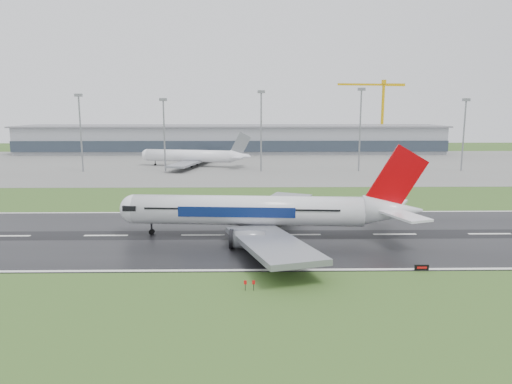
{
  "coord_description": "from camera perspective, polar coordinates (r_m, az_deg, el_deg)",
  "views": [
    {
      "loc": [
        9.42,
        -96.18,
        26.24
      ],
      "look_at": [
        11.23,
        12.0,
        7.0
      ],
      "focal_mm": 33.59,
      "sensor_mm": 36.0,
      "label": 1
    }
  ],
  "objects": [
    {
      "name": "ground",
      "position": [
        100.14,
        -6.35,
        -5.17
      ],
      "size": [
        520.0,
        520.0,
        0.0
      ],
      "primitive_type": "plane",
      "color": "#30521E",
      "rests_on": "ground"
    },
    {
      "name": "parked_airliner",
      "position": [
        215.31,
        -7.51,
        5.04
      ],
      "size": [
        60.92,
        58.23,
        15.12
      ],
      "primitive_type": null,
      "rotation": [
        0.0,
        0.0,
        -0.22
      ],
      "color": "white",
      "rests_on": "apron"
    },
    {
      "name": "runway_sign",
      "position": [
        83.06,
        19.12,
        -8.53
      ],
      "size": [
        2.31,
        0.53,
        1.04
      ],
      "primitive_type": null,
      "rotation": [
        0.0,
        0.0,
        -0.12
      ],
      "color": "black",
      "rests_on": "ground"
    },
    {
      "name": "floodmast_1",
      "position": [
        207.87,
        -20.13,
        6.42
      ],
      "size": [
        0.64,
        0.64,
        30.34
      ],
      "primitive_type": "cylinder",
      "color": "gray",
      "rests_on": "ground"
    },
    {
      "name": "floodmast_4",
      "position": [
        201.71,
        12.28,
        7.05
      ],
      "size": [
        0.64,
        0.64,
        32.73
      ],
      "primitive_type": "cylinder",
      "color": "gray",
      "rests_on": "ground"
    },
    {
      "name": "runway",
      "position": [
        100.13,
        -6.35,
        -5.14
      ],
      "size": [
        400.0,
        45.0,
        0.1
      ],
      "primitive_type": "cube",
      "color": "black",
      "rests_on": "ground"
    },
    {
      "name": "main_airliner",
      "position": [
        96.73,
        1.54,
        -0.09
      ],
      "size": [
        65.64,
        62.95,
        18.13
      ],
      "primitive_type": null,
      "rotation": [
        0.0,
        0.0,
        -0.08
      ],
      "color": "silver",
      "rests_on": "runway"
    },
    {
      "name": "floodmast_5",
      "position": [
        215.65,
        23.48,
        6.08
      ],
      "size": [
        0.64,
        0.64,
        28.56
      ],
      "primitive_type": "cylinder",
      "color": "gray",
      "rests_on": "ground"
    },
    {
      "name": "tower_crane",
      "position": [
        307.55,
        14.82,
        8.84
      ],
      "size": [
        42.86,
        9.37,
        42.64
      ],
      "primitive_type": null,
      "rotation": [
        0.0,
        0.0,
        0.16
      ],
      "color": "#DDA609",
      "rests_on": "ground"
    },
    {
      "name": "floodmast_3",
      "position": [
        196.53,
        0.61,
        7.05
      ],
      "size": [
        0.64,
        0.64,
        31.71
      ],
      "primitive_type": "cylinder",
      "color": "gray",
      "rests_on": "ground"
    },
    {
      "name": "apron",
      "position": [
        222.93,
        -3.38,
        3.32
      ],
      "size": [
        400.0,
        130.0,
        0.08
      ],
      "primitive_type": "cube",
      "color": "slate",
      "rests_on": "ground"
    },
    {
      "name": "terminal",
      "position": [
        281.96,
        -2.89,
        6.26
      ],
      "size": [
        240.0,
        36.0,
        15.0
      ],
      "primitive_type": "cube",
      "color": "gray",
      "rests_on": "ground"
    },
    {
      "name": "floodmast_2",
      "position": [
        199.48,
        -10.86,
        6.48
      ],
      "size": [
        0.64,
        0.64,
        28.62
      ],
      "primitive_type": "cylinder",
      "color": "gray",
      "rests_on": "ground"
    }
  ]
}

